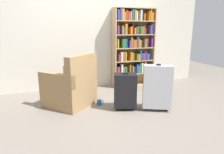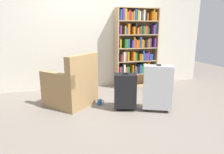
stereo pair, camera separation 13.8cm
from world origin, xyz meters
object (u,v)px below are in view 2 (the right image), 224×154
(bookshelf, at_px, (135,46))
(suitcase_black, at_px, (125,91))
(armchair, at_px, (72,87))
(mug, at_px, (100,102))
(suitcase_silver, at_px, (158,87))

(bookshelf, bearing_deg, suitcase_black, -117.74)
(bookshelf, bearing_deg, armchair, -151.14)
(armchair, height_order, mug, armchair)
(mug, distance_m, suitcase_black, 0.55)
(bookshelf, distance_m, armchair, 1.82)
(bookshelf, xyz_separation_m, mug, (-1.04, -0.99, -0.89))
(bookshelf, xyz_separation_m, armchair, (-1.50, -0.83, -0.62))
(mug, height_order, suitcase_black, suitcase_black)
(bookshelf, distance_m, suitcase_silver, 1.60)
(suitcase_silver, bearing_deg, bookshelf, 82.08)
(bookshelf, xyz_separation_m, suitcase_silver, (-0.21, -1.49, -0.54))
(armchair, bearing_deg, suitcase_black, -29.92)
(bookshelf, bearing_deg, suitcase_silver, -97.92)
(suitcase_silver, bearing_deg, suitcase_black, 157.75)
(suitcase_black, distance_m, suitcase_silver, 0.52)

